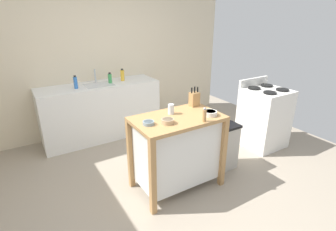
# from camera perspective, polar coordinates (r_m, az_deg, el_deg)

# --- Properties ---
(ground_plane) EXTENTS (6.05, 6.05, 0.00)m
(ground_plane) POSITION_cam_1_polar(r_m,az_deg,el_deg) (3.21, -1.94, -16.18)
(ground_plane) COLOR gray
(ground_plane) RESTS_ON ground
(wall_back) EXTENTS (5.05, 0.10, 2.60)m
(wall_back) POSITION_cam_1_polar(r_m,az_deg,el_deg) (4.58, -15.93, 12.45)
(wall_back) COLOR beige
(wall_back) RESTS_ON ground
(kitchen_island) EXTENTS (1.00, 0.60, 0.90)m
(kitchen_island) POSITION_cam_1_polar(r_m,az_deg,el_deg) (3.04, 1.99, -7.27)
(kitchen_island) COLOR #AD7F4C
(kitchen_island) RESTS_ON ground
(knife_block) EXTENTS (0.11, 0.09, 0.24)m
(knife_block) POSITION_cam_1_polar(r_m,az_deg,el_deg) (3.20, 5.81, 3.66)
(knife_block) COLOR #AD7F4C
(knife_block) RESTS_ON kitchen_island
(bowl_ceramic_wide) EXTENTS (0.16, 0.16, 0.05)m
(bowl_ceramic_wide) POSITION_cam_1_polar(r_m,az_deg,el_deg) (2.94, 9.22, 0.53)
(bowl_ceramic_wide) COLOR silver
(bowl_ceramic_wide) RESTS_ON kitchen_island
(bowl_ceramic_small) EXTENTS (0.13, 0.13, 0.05)m
(bowl_ceramic_small) POSITION_cam_1_polar(r_m,az_deg,el_deg) (2.69, -0.08, -1.23)
(bowl_ceramic_small) COLOR tan
(bowl_ceramic_small) RESTS_ON kitchen_island
(bowl_stoneware_deep) EXTENTS (0.12, 0.12, 0.04)m
(bowl_stoneware_deep) POSITION_cam_1_polar(r_m,az_deg,el_deg) (2.67, -4.32, -1.61)
(bowl_stoneware_deep) COLOR gray
(bowl_stoneware_deep) RESTS_ON kitchen_island
(drinking_cup) EXTENTS (0.07, 0.07, 0.12)m
(drinking_cup) POSITION_cam_1_polar(r_m,az_deg,el_deg) (2.93, 0.66, 1.41)
(drinking_cup) COLOR silver
(drinking_cup) RESTS_ON kitchen_island
(pepper_grinder) EXTENTS (0.04, 0.04, 0.16)m
(pepper_grinder) POSITION_cam_1_polar(r_m,az_deg,el_deg) (2.75, 8.01, 0.13)
(pepper_grinder) COLOR #AD7F4C
(pepper_grinder) RESTS_ON kitchen_island
(trash_bin) EXTENTS (0.36, 0.28, 0.63)m
(trash_bin) POSITION_cam_1_polar(r_m,az_deg,el_deg) (3.54, 12.03, -6.68)
(trash_bin) COLOR #B7B2A8
(trash_bin) RESTS_ON ground
(sink_counter) EXTENTS (1.89, 0.60, 0.91)m
(sink_counter) POSITION_cam_1_polar(r_m,az_deg,el_deg) (4.44, -14.46, 1.01)
(sink_counter) COLOR silver
(sink_counter) RESTS_ON ground
(sink_faucet) EXTENTS (0.02, 0.02, 0.22)m
(sink_faucet) POSITION_cam_1_polar(r_m,az_deg,el_deg) (4.41, -15.71, 8.38)
(sink_faucet) COLOR #B7BCC1
(sink_faucet) RESTS_ON sink_counter
(bottle_dish_soap) EXTENTS (0.06, 0.06, 0.17)m
(bottle_dish_soap) POSITION_cam_1_polar(r_m,az_deg,el_deg) (4.33, -12.65, 7.99)
(bottle_dish_soap) COLOR green
(bottle_dish_soap) RESTS_ON sink_counter
(bottle_spray_cleaner) EXTENTS (0.06, 0.06, 0.20)m
(bottle_spray_cleaner) POSITION_cam_1_polar(r_m,az_deg,el_deg) (4.44, -10.00, 8.73)
(bottle_spray_cleaner) COLOR yellow
(bottle_spray_cleaner) RESTS_ON sink_counter
(bottle_hand_soap) EXTENTS (0.06, 0.06, 0.20)m
(bottle_hand_soap) POSITION_cam_1_polar(r_m,az_deg,el_deg) (4.15, -19.66, 6.85)
(bottle_hand_soap) COLOR blue
(bottle_hand_soap) RESTS_ON sink_counter
(stove) EXTENTS (0.60, 0.60, 1.03)m
(stove) POSITION_cam_1_polar(r_m,az_deg,el_deg) (4.28, 20.32, -0.38)
(stove) COLOR white
(stove) RESTS_ON ground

